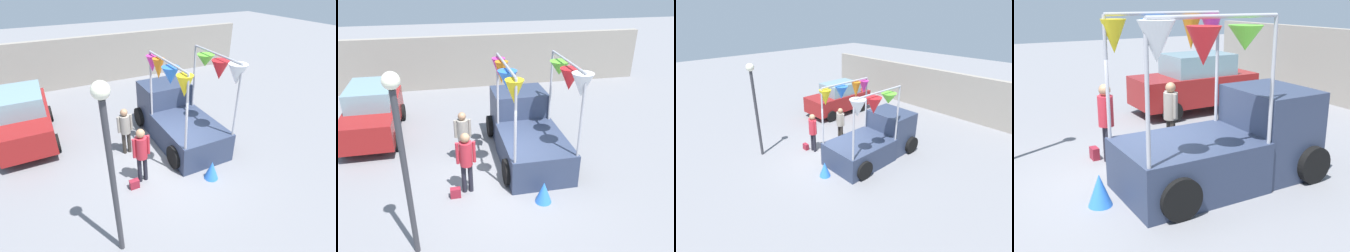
{
  "view_description": "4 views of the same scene",
  "coord_description": "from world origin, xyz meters",
  "views": [
    {
      "loc": [
        -3.16,
        -6.13,
        5.48
      ],
      "look_at": [
        0.02,
        0.16,
        1.35
      ],
      "focal_mm": 28.0,
      "sensor_mm": 36.0,
      "label": 1
    },
    {
      "loc": [
        -1.55,
        -7.81,
        5.62
      ],
      "look_at": [
        0.13,
        0.35,
        1.56
      ],
      "focal_mm": 35.0,
      "sensor_mm": 36.0,
      "label": 2
    },
    {
      "loc": [
        7.7,
        -6.38,
        5.99
      ],
      "look_at": [
        0.3,
        0.27,
        1.52
      ],
      "focal_mm": 28.0,
      "sensor_mm": 36.0,
      "label": 3
    },
    {
      "loc": [
        7.47,
        -3.31,
        3.55
      ],
      "look_at": [
        0.64,
        0.59,
        1.17
      ],
      "focal_mm": 45.0,
      "sensor_mm": 36.0,
      "label": 4
    }
  ],
  "objects": [
    {
      "name": "ground_plane",
      "position": [
        0.0,
        0.0,
        0.0
      ],
      "size": [
        60.0,
        60.0,
        0.0
      ],
      "primitive_type": "plane",
      "color": "slate"
    },
    {
      "name": "vendor_truck",
      "position": [
        1.02,
        1.47,
        0.94
      ],
      "size": [
        2.42,
        4.12,
        3.33
      ],
      "color": "#2D3851",
      "rests_on": "ground"
    },
    {
      "name": "parked_car",
      "position": [
        -4.05,
        3.74,
        0.94
      ],
      "size": [
        1.88,
        4.0,
        1.88
      ],
      "color": "maroon",
      "rests_on": "ground"
    },
    {
      "name": "person_customer",
      "position": [
        -1.09,
        -0.35,
        1.1
      ],
      "size": [
        0.53,
        0.34,
        1.8
      ],
      "color": "black",
      "rests_on": "ground"
    },
    {
      "name": "person_vendor",
      "position": [
        -1.05,
        1.24,
        1.03
      ],
      "size": [
        0.53,
        0.34,
        1.7
      ],
      "color": "#2D2823",
      "rests_on": "ground"
    },
    {
      "name": "handbag",
      "position": [
        -1.44,
        -0.55,
        0.14
      ],
      "size": [
        0.28,
        0.16,
        0.28
      ],
      "primitive_type": "cube",
      "color": "maroon",
      "rests_on": "ground"
    },
    {
      "name": "folded_kite_bundle_azure",
      "position": [
        0.82,
        -1.2,
        0.3
      ],
      "size": [
        0.52,
        0.52,
        0.6
      ],
      "primitive_type": "cone",
      "rotation": [
        0.0,
        0.0,
        1.36
      ],
      "color": "blue",
      "rests_on": "ground"
    }
  ]
}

